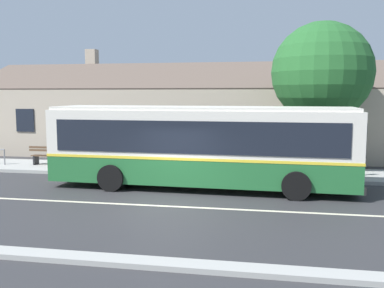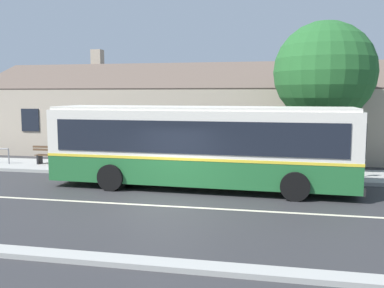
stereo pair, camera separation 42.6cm
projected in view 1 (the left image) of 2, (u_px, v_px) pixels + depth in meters
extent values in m
plane|color=#2D2D30|center=(166.00, 206.00, 13.78)|extent=(300.00, 300.00, 0.00)
cube|color=#9E9E99|center=(197.00, 171.00, 19.64)|extent=(60.00, 3.00, 0.15)
cube|color=#9E9E99|center=(113.00, 260.00, 9.13)|extent=(60.00, 0.50, 0.12)
cube|color=beige|center=(166.00, 206.00, 13.78)|extent=(60.00, 0.16, 0.01)
cube|color=tan|center=(183.00, 120.00, 27.46)|extent=(23.72, 9.19, 3.84)
cube|color=brown|center=(176.00, 76.00, 24.89)|extent=(24.32, 4.65, 1.82)
cube|color=brown|center=(190.00, 78.00, 29.38)|extent=(24.32, 4.65, 1.82)
cube|color=tan|center=(92.00, 58.00, 29.03)|extent=(0.70, 0.70, 1.20)
cube|color=black|center=(25.00, 120.00, 24.37)|extent=(1.10, 0.06, 1.30)
cube|color=black|center=(327.00, 124.00, 21.46)|extent=(1.10, 0.06, 1.30)
cube|color=#4C3323|center=(233.00, 143.00, 22.41)|extent=(1.00, 0.06, 2.10)
cube|color=#236633|center=(200.00, 168.00, 16.42)|extent=(11.53, 2.84, 0.97)
cube|color=yellow|center=(200.00, 155.00, 16.35)|extent=(11.55, 2.86, 0.10)
cube|color=silver|center=(200.00, 132.00, 16.25)|extent=(11.53, 2.84, 1.67)
cube|color=silver|center=(201.00, 108.00, 16.15)|extent=(11.30, 2.71, 0.12)
cube|color=black|center=(206.00, 132.00, 17.49)|extent=(10.54, 0.35, 1.17)
cube|color=black|center=(194.00, 138.00, 15.03)|extent=(10.54, 0.35, 1.17)
cube|color=black|center=(360.00, 137.00, 15.08)|extent=(0.11, 2.20, 1.17)
cube|color=black|center=(361.00, 115.00, 14.99)|extent=(0.09, 1.75, 0.24)
cube|color=black|center=(359.00, 184.00, 15.27)|extent=(0.15, 2.50, 0.28)
cube|color=#197233|center=(173.00, 162.00, 17.94)|extent=(3.21, 0.13, 0.68)
cube|color=black|center=(319.00, 149.00, 16.65)|extent=(0.90, 0.06, 2.38)
cylinder|color=black|center=(294.00, 173.00, 16.93)|extent=(1.01, 0.31, 1.00)
cylinder|color=black|center=(296.00, 186.00, 14.50)|extent=(1.01, 0.31, 1.00)
cylinder|color=black|center=(134.00, 167.00, 18.31)|extent=(1.01, 0.31, 1.00)
cylinder|color=black|center=(111.00, 178.00, 15.88)|extent=(1.01, 0.31, 1.00)
cube|color=brown|center=(50.00, 155.00, 21.05)|extent=(1.69, 0.10, 0.04)
cube|color=brown|center=(49.00, 156.00, 20.91)|extent=(1.69, 0.10, 0.04)
cube|color=brown|center=(47.00, 156.00, 20.77)|extent=(1.69, 0.10, 0.04)
cube|color=brown|center=(45.00, 150.00, 20.61)|extent=(1.69, 0.04, 0.10)
cube|color=brown|center=(45.00, 147.00, 20.59)|extent=(1.69, 0.04, 0.10)
cube|color=black|center=(62.00, 161.00, 20.82)|extent=(0.08, 0.43, 0.45)
cube|color=black|center=(36.00, 160.00, 21.05)|extent=(0.08, 0.43, 0.45)
cylinder|color=#4C3828|center=(320.00, 139.00, 19.60)|extent=(0.34, 0.34, 3.11)
sphere|color=#235B28|center=(322.00, 72.00, 19.25)|extent=(4.52, 4.52, 4.52)
cylinder|color=gray|center=(343.00, 150.00, 17.42)|extent=(0.07, 0.07, 2.40)
cube|color=#1959A5|center=(344.00, 126.00, 17.29)|extent=(0.36, 0.03, 0.48)
cylinder|color=slate|center=(5.00, 157.00, 20.94)|extent=(0.06, 0.06, 0.75)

